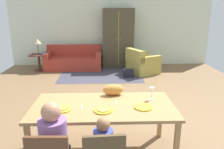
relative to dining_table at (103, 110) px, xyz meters
The scene contains 21 objects.
ground_plane 2.31m from the dining_table, 83.01° to the left, with size 7.45×6.76×0.02m, color brown.
back_wall 5.65m from the dining_table, 87.27° to the left, with size 7.45×0.10×2.70m, color silver.
dining_table is the anchor object (origin of this frame).
plate_near_man 0.55m from the dining_table, 167.37° to the right, with size 0.25×0.25×0.02m, color yellow.
pizza_near_man 0.56m from the dining_table, 167.37° to the right, with size 0.17×0.17×0.01m, color gold.
plate_near_child 0.20m from the dining_table, 90.00° to the right, with size 0.25×0.25×0.02m, color yellow.
pizza_near_child 0.20m from the dining_table, 90.00° to the right, with size 0.17×0.17×0.01m, color #DF9A49.
plate_near_woman 0.55m from the dining_table, 10.57° to the right, with size 0.25×0.25×0.02m, color yellow.
wine_glass 0.75m from the dining_table, 14.40° to the left, with size 0.07×0.07×0.19m.
fork 0.30m from the dining_table, behind, with size 0.02×0.15×0.01m, color silver.
knife 0.21m from the dining_table, 29.70° to the left, with size 0.01×0.17×0.01m, color silver.
cat 0.43m from the dining_table, 68.34° to the left, with size 0.32×0.16×0.17m, color orange.
area_rug 4.16m from the dining_table, 91.53° to the left, with size 2.60×1.80×0.01m, color #41404E.
couch 5.09m from the dining_table, 102.28° to the left, with size 1.96×0.86×0.82m.
armchair 4.47m from the dining_table, 73.59° to the left, with size 1.15×1.14×0.82m.
armoire 5.26m from the dining_table, 84.31° to the left, with size 1.10×0.59×2.10m.
side_table 5.21m from the dining_table, 115.42° to the left, with size 0.56×0.56×0.58m.
table_lamp 5.21m from the dining_table, 115.42° to the left, with size 0.26×0.26×0.54m.
book_lower 5.11m from the dining_table, 114.00° to the left, with size 0.22×0.16×0.03m, color #A13726.
book_upper 5.08m from the dining_table, 113.90° to the left, with size 0.22×0.16×0.03m, color #395482.
handbag 3.91m from the dining_table, 78.73° to the left, with size 0.32×0.16×0.26m, color black.
Camera 1 is at (-0.25, -4.20, 2.01)m, focal length 35.33 mm.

